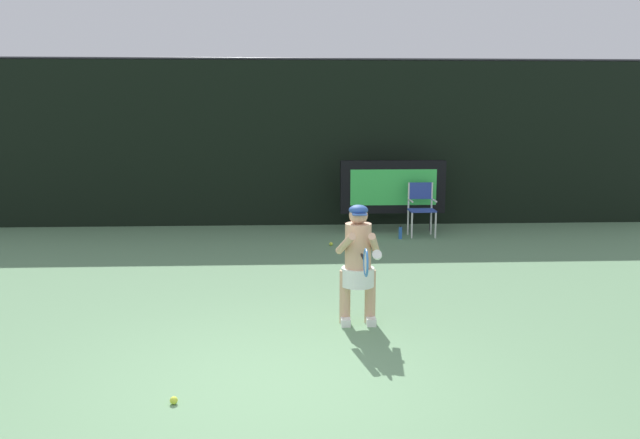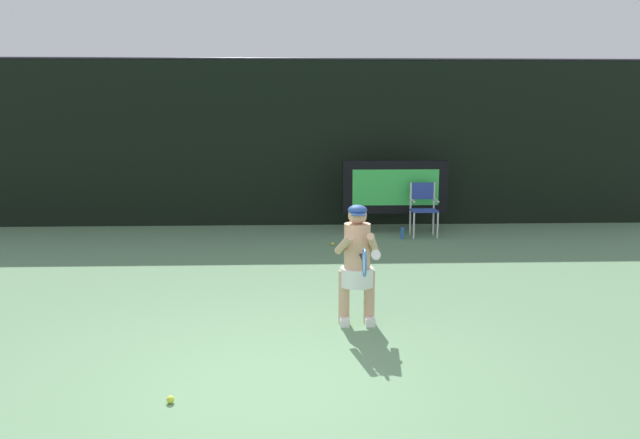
{
  "view_description": "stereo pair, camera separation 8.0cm",
  "coord_description": "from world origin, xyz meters",
  "px_view_note": "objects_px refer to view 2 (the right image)",
  "views": [
    {
      "loc": [
        0.17,
        -5.37,
        2.46
      ],
      "look_at": [
        0.58,
        2.96,
        1.05
      ],
      "focal_mm": 35.13,
      "sensor_mm": 36.0,
      "label": 1
    },
    {
      "loc": [
        0.25,
        -5.37,
        2.46
      ],
      "look_at": [
        0.58,
        2.96,
        1.05
      ],
      "focal_mm": 35.13,
      "sensor_mm": 36.0,
      "label": 2
    }
  ],
  "objects_px": {
    "umpire_chair": "(424,206)",
    "tennis_ball_spare": "(333,244)",
    "tennis_ball_loose": "(170,400)",
    "tennis_player": "(357,261)",
    "scoreboard": "(395,187)",
    "tennis_racket": "(364,262)",
    "water_bottle": "(402,233)"
  },
  "relations": [
    {
      "from": "tennis_ball_spare",
      "to": "umpire_chair",
      "type": "bearing_deg",
      "value": 25.05
    },
    {
      "from": "water_bottle",
      "to": "tennis_racket",
      "type": "height_order",
      "value": "tennis_racket"
    },
    {
      "from": "water_bottle",
      "to": "tennis_player",
      "type": "relative_size",
      "value": 0.19
    },
    {
      "from": "water_bottle",
      "to": "tennis_ball_spare",
      "type": "xyz_separation_m",
      "value": [
        -1.42,
        -0.58,
        -0.09
      ]
    },
    {
      "from": "water_bottle",
      "to": "tennis_player",
      "type": "distance_m",
      "value": 5.24
    },
    {
      "from": "scoreboard",
      "to": "umpire_chair",
      "type": "relative_size",
      "value": 2.04
    },
    {
      "from": "scoreboard",
      "to": "umpire_chair",
      "type": "xyz_separation_m",
      "value": [
        0.51,
        -0.51,
        -0.33
      ]
    },
    {
      "from": "scoreboard",
      "to": "tennis_racket",
      "type": "bearing_deg",
      "value": -101.94
    },
    {
      "from": "tennis_ball_loose",
      "to": "tennis_ball_spare",
      "type": "height_order",
      "value": "same"
    },
    {
      "from": "umpire_chair",
      "to": "tennis_racket",
      "type": "bearing_deg",
      "value": -107.6
    },
    {
      "from": "umpire_chair",
      "to": "tennis_ball_loose",
      "type": "relative_size",
      "value": 15.88
    },
    {
      "from": "scoreboard",
      "to": "tennis_player",
      "type": "height_order",
      "value": "scoreboard"
    },
    {
      "from": "umpire_chair",
      "to": "tennis_racket",
      "type": "relative_size",
      "value": 1.79
    },
    {
      "from": "umpire_chair",
      "to": "tennis_ball_spare",
      "type": "relative_size",
      "value": 15.88
    },
    {
      "from": "scoreboard",
      "to": "tennis_racket",
      "type": "relative_size",
      "value": 3.65
    },
    {
      "from": "tennis_ball_loose",
      "to": "umpire_chair",
      "type": "bearing_deg",
      "value": 63.4
    },
    {
      "from": "tennis_racket",
      "to": "tennis_ball_loose",
      "type": "xyz_separation_m",
      "value": [
        -1.83,
        -1.52,
        -0.83
      ]
    },
    {
      "from": "water_bottle",
      "to": "tennis_ball_loose",
      "type": "height_order",
      "value": "water_bottle"
    },
    {
      "from": "umpire_chair",
      "to": "water_bottle",
      "type": "height_order",
      "value": "umpire_chair"
    },
    {
      "from": "umpire_chair",
      "to": "scoreboard",
      "type": "bearing_deg",
      "value": 135.16
    },
    {
      "from": "tennis_racket",
      "to": "tennis_ball_loose",
      "type": "distance_m",
      "value": 2.52
    },
    {
      "from": "scoreboard",
      "to": "tennis_ball_loose",
      "type": "xyz_separation_m",
      "value": [
        -3.17,
        -7.86,
        -0.91
      ]
    },
    {
      "from": "umpire_chair",
      "to": "tennis_racket",
      "type": "height_order",
      "value": "umpire_chair"
    },
    {
      "from": "umpire_chair",
      "to": "tennis_player",
      "type": "height_order",
      "value": "tennis_player"
    },
    {
      "from": "umpire_chair",
      "to": "tennis_player",
      "type": "relative_size",
      "value": 0.76
    },
    {
      "from": "tennis_player",
      "to": "tennis_ball_spare",
      "type": "xyz_separation_m",
      "value": [
        -0.02,
        4.43,
        -0.73
      ]
    },
    {
      "from": "tennis_player",
      "to": "water_bottle",
      "type": "bearing_deg",
      "value": 74.38
    },
    {
      "from": "tennis_player",
      "to": "tennis_ball_loose",
      "type": "height_order",
      "value": "tennis_player"
    },
    {
      "from": "tennis_ball_spare",
      "to": "tennis_ball_loose",
      "type": "bearing_deg",
      "value": -105.43
    },
    {
      "from": "tennis_ball_spare",
      "to": "tennis_racket",
      "type": "bearing_deg",
      "value": -89.43
    },
    {
      "from": "water_bottle",
      "to": "tennis_racket",
      "type": "relative_size",
      "value": 0.44
    },
    {
      "from": "tennis_ball_loose",
      "to": "tennis_player",
      "type": "bearing_deg",
      "value": 48.34
    }
  ]
}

